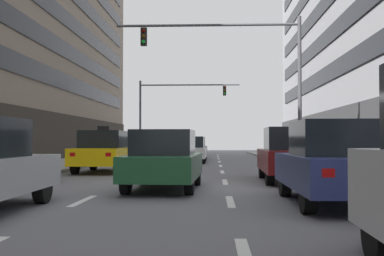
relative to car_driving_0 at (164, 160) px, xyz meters
The scene contains 27 objects.
ground_plane 0.94m from the car_driving_0, 81.71° to the left, with size 120.00×120.00×0.00m, color slate.
lane_stripe_l1_s3 3.02m from the car_driving_0, 121.65° to the right, with size 0.16×2.00×0.01m, color silver.
lane_stripe_l1_s4 3.05m from the car_driving_0, 121.37° to the left, with size 0.16×2.00×0.01m, color silver.
lane_stripe_l1_s5 7.71m from the car_driving_0, 101.53° to the left, with size 0.16×2.00×0.01m, color silver.
lane_stripe_l1_s6 12.63m from the car_driving_0, 96.98° to the left, with size 0.16×2.00×0.01m, color silver.
lane_stripe_l1_s7 17.60m from the car_driving_0, 95.00° to the left, with size 0.16×2.00×0.01m, color silver.
lane_stripe_l1_s8 22.58m from the car_driving_0, 93.89° to the left, with size 0.16×2.00×0.01m, color silver.
lane_stripe_l1_s9 27.57m from the car_driving_0, 93.19° to the left, with size 0.16×2.00×0.01m, color silver.
lane_stripe_l1_s10 32.56m from the car_driving_0, 92.70° to the left, with size 0.16×2.00×0.01m, color silver.
lane_stripe_l2_s2 7.71m from the car_driving_0, 77.33° to the right, with size 0.16×2.00×0.01m, color silver.
lane_stripe_l2_s3 3.10m from the car_driving_0, 55.91° to the right, with size 0.16×2.00×0.01m, color silver.
lane_stripe_l2_s4 3.13m from the car_driving_0, 56.21° to the left, with size 0.16×2.00×0.01m, color silver.
lane_stripe_l2_s5 7.74m from the car_driving_0, 77.38° to the left, with size 0.16×2.00×0.01m, color silver.
lane_stripe_l2_s6 12.65m from the car_driving_0, 82.34° to the left, with size 0.16×2.00×0.01m, color silver.
lane_stripe_l2_s7 17.61m from the car_driving_0, 84.51° to the left, with size 0.16×2.00×0.01m, color silver.
lane_stripe_l2_s8 22.59m from the car_driving_0, 85.73° to the left, with size 0.16×2.00×0.01m, color silver.
lane_stripe_l2_s9 27.58m from the car_driving_0, 86.50° to the left, with size 0.16×2.00×0.01m, color silver.
lane_stripe_l2_s10 32.57m from the car_driving_0, 87.04° to the left, with size 0.16×2.00×0.01m, color silver.
car_driving_0 is the anchor object (origin of this frame).
taxi_driving_1 7.90m from the car_driving_0, 114.34° to the left, with size 1.97×4.64×1.92m.
car_driving_2 15.64m from the car_driving_0, 90.03° to the left, with size 1.78×4.17×1.56m.
car_driving_3 21.51m from the car_driving_0, 90.16° to the left, with size 1.79×4.22×1.58m.
car_driving_5 23.57m from the car_driving_0, 97.55° to the left, with size 1.94×4.34×1.61m.
car_parked_1 4.80m from the car_driving_0, 36.72° to the right, with size 1.92×4.60×1.72m.
car_parked_2 4.71m from the car_driving_0, 35.25° to the left, with size 2.05×4.68×1.74m.
traffic_signal_0 10.82m from the car_driving_0, 73.61° to the left, with size 8.62×0.35×6.94m.
traffic_signal_1 30.01m from the car_driving_0, 94.81° to the left, with size 8.83×0.35×6.47m.
Camera 1 is at (1.25, -13.60, 1.32)m, focal length 45.73 mm.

